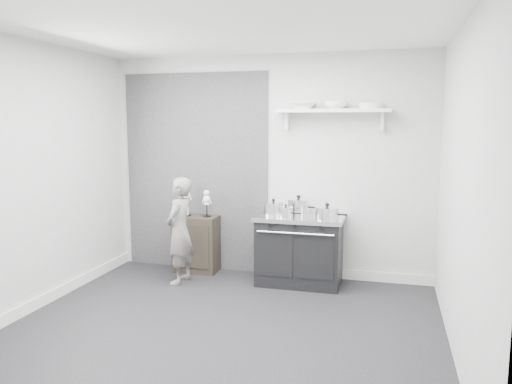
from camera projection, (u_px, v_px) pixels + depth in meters
ground at (222, 328)px, 4.61m from camera, size 4.00×4.00×0.00m
room_shell at (216, 150)px, 4.54m from camera, size 4.02×3.62×2.71m
wall_shelf at (333, 112)px, 5.72m from camera, size 1.30×0.26×0.24m
stove at (300, 249)px, 5.84m from camera, size 1.02×0.63×0.81m
side_cabinet at (196, 244)px, 6.32m from camera, size 0.55×0.32×0.72m
child at (180, 231)px, 5.84m from camera, size 0.32×0.47×1.26m
pot_front_left at (273, 209)px, 5.77m from camera, size 0.32×0.23×0.20m
pot_back_left at (298, 206)px, 5.89m from camera, size 0.35×0.27×0.23m
pot_front_right at (327, 213)px, 5.53m from camera, size 0.35×0.27×0.19m
pot_front_center at (286, 212)px, 5.64m from camera, size 0.26×0.17×0.16m
skeleton_full at (186, 197)px, 6.27m from camera, size 0.13×0.09×0.48m
skeleton_torso at (207, 201)px, 6.21m from camera, size 0.11×0.07×0.39m
bowl_large at (303, 106)px, 5.80m from camera, size 0.32×0.32×0.08m
bowl_small at (336, 105)px, 5.70m from camera, size 0.27×0.27×0.08m
plate_stack at (371, 106)px, 5.60m from camera, size 0.26×0.26×0.06m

